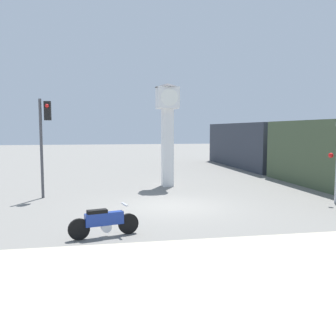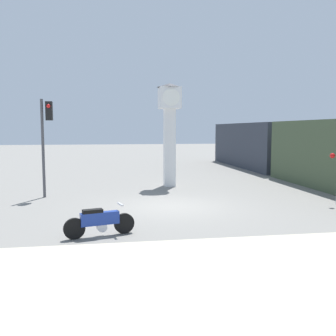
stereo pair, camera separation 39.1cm
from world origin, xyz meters
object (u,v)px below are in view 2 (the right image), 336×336
clock_tower (170,119)px  freight_train (290,149)px  traffic_light (46,130)px  motorcycle (100,221)px

clock_tower → freight_train: clock_tower is taller
clock_tower → traffic_light: (-5.74, -2.30, -0.57)m
clock_tower → traffic_light: bearing=-158.1°
clock_tower → freight_train: (8.21, 3.02, -1.76)m
freight_train → motorcycle: bearing=-134.6°
motorcycle → clock_tower: size_ratio=0.37×
motorcycle → freight_train: freight_train is taller
traffic_light → clock_tower: bearing=21.9°
freight_train → traffic_light: 14.97m
freight_train → traffic_light: (-13.94, -5.33, 1.20)m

